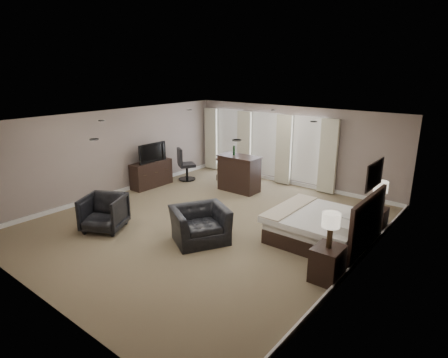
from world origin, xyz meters
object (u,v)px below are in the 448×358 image
Objects in this scene: armchair_far at (104,211)px; bar_stool_left at (221,169)px; nightstand_near at (327,264)px; nightstand_far at (377,219)px; dresser at (151,174)px; tv at (151,159)px; bar_stool_right at (249,175)px; bar_counter at (239,173)px; desk_chair at (187,164)px; lamp_far at (380,195)px; lamp_near at (330,230)px; armchair_near at (200,219)px; bed at (318,213)px.

bar_stool_left is (-0.40, 4.99, -0.08)m from armchair_far.
nightstand_far is at bearing 90.00° from nightstand_near.
dresser is at bearing -124.71° from bar_stool_left.
tv is at bearing -124.71° from bar_stool_left.
bar_stool_right is (2.51, 2.02, -0.53)m from tv.
dresser is 3.50m from armchair_far.
bar_counter is at bearing 29.36° from dresser.
lamp_far is at bearing -149.57° from desk_chair.
dresser is at bearing 165.51° from lamp_near.
lamp_far reaches higher than bar_stool_left.
nightstand_near is 2.90m from nightstand_far.
armchair_far is at bearing -141.27° from nightstand_far.
armchair_near is 0.92× the size of bar_counter.
armchair_near is at bearing -56.84° from bar_stool_left.
dresser is 1.82× the size of bar_stool_left.
bar_stool_left is (1.37, 1.98, -0.52)m from tv.
bed reaches higher than nightstand_near.
bed is at bearing -26.40° from bar_stool_left.
bed reaches higher than tv.
nightstand_near is 0.45× the size of dresser.
bar_stool_right is (2.51, 2.02, -0.04)m from dresser.
tv is (-6.03, 0.34, 0.26)m from bed.
dresser is 1.27× the size of desk_chair.
bar_stool_right is at bearing -128.16° from desk_chair.
bar_counter is at bearing -143.60° from desk_chair.
lamp_near reaches higher than nightstand_far.
lamp_far is 6.61m from armchair_far.
tv reaches higher than bar_stool_left.
armchair_near is (-2.94, -3.14, 0.26)m from nightstand_far.
lamp_far reaches higher than armchair_near.
armchair_far is (-5.15, -1.23, -0.52)m from lamp_near.
desk_chair is at bearing 154.98° from lamp_near.
lamp_near is (0.00, -2.90, 0.72)m from nightstand_far.
bed reaches higher than bar_stool_right.
nightstand_far is (0.00, 2.90, -0.06)m from nightstand_near.
nightstand_far is 4.50m from bar_stool_right.
bar_stool_right is at bearing 49.75° from armchair_near.
dresser is 4.47m from armchair_near.
lamp_far is at bearing 90.00° from nightstand_near.
dresser reaches higher than bar_stool_right.
nightstand_far is 0.81× the size of lamp_far.
desk_chair is at bearing 71.84° from dresser.
bar_counter is at bearing -87.83° from bar_stool_right.
lamp_near is 0.46× the size of dresser.
bar_stool_left is 1.14m from bar_stool_right.
nightstand_far is at bearing -8.85° from bar_stool_left.
armchair_near is at bearing -175.31° from nightstand_near.
bed is 3.92m from bar_counter.
desk_chair is at bearing 154.98° from nightstand_near.
lamp_far is at bearing 90.00° from lamp_near.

